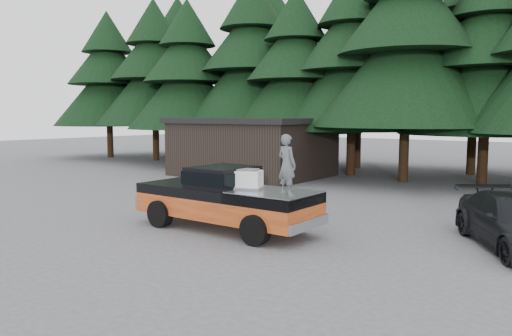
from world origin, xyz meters
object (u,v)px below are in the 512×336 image
Objects in this scene: pickup_truck at (226,208)px; air_compressor at (248,180)px; man_on_bed at (287,165)px; utility_building at (252,147)px.

air_compressor is at bearing -1.82° from pickup_truck.
pickup_truck is at bearing 5.24° from man_on_bed.
utility_building is (-8.52, 11.39, 0.08)m from air_compressor.
air_compressor reaches higher than pickup_truck.
air_compressor is 14.23m from utility_building.
utility_building reaches higher than air_compressor.
utility_building is at bearing -37.62° from man_on_bed.
pickup_truck is 3.67× the size of man_on_bed.
man_on_bed is at bearing -30.00° from air_compressor.
pickup_truck is 2.82m from man_on_bed.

